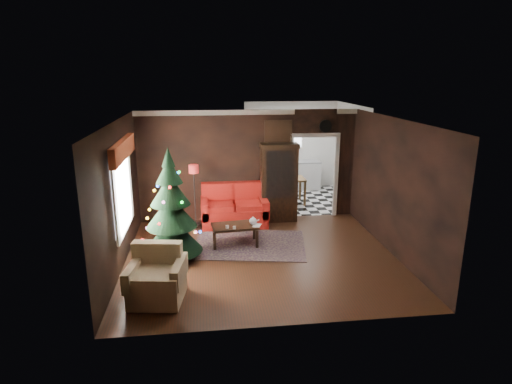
{
  "coord_description": "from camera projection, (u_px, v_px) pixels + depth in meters",
  "views": [
    {
      "loc": [
        -1.11,
        -8.08,
        3.67
      ],
      "look_at": [
        0.0,
        0.9,
        1.15
      ],
      "focal_mm": 30.1,
      "sensor_mm": 36.0,
      "label": 1
    }
  ],
  "objects": [
    {
      "name": "kitchen_window",
      "position": [
        291.0,
        136.0,
        13.79
      ],
      "size": [
        0.7,
        0.06,
        0.7
      ],
      "primitive_type": "cube",
      "color": "white",
      "rests_on": "ground"
    },
    {
      "name": "teapot",
      "position": [
        253.0,
        221.0,
        9.36
      ],
      "size": [
        0.23,
        0.23,
        0.18
      ],
      "primitive_type": null,
      "rotation": [
        0.0,
        0.0,
        -0.29
      ],
      "color": "white",
      "rests_on": "coffee_table"
    },
    {
      "name": "loveseat",
      "position": [
        234.0,
        205.0,
        10.62
      ],
      "size": [
        1.7,
        0.9,
        1.0
      ],
      "primitive_type": null,
      "color": "maroon",
      "rests_on": "ground"
    },
    {
      "name": "kitchen_counter",
      "position": [
        292.0,
        176.0,
        13.89
      ],
      "size": [
        1.8,
        0.6,
        0.9
      ],
      "primitive_type": "cube",
      "color": "silver",
      "rests_on": "ground"
    },
    {
      "name": "wall_left",
      "position": [
        118.0,
        197.0,
        8.14
      ],
      "size": [
        0.0,
        5.5,
        5.5
      ],
      "primitive_type": "plane",
      "rotation": [
        1.57,
        0.0,
        1.57
      ],
      "color": "black",
      "rests_on": "ground"
    },
    {
      "name": "christmas_tree",
      "position": [
        171.0,
        208.0,
        8.58
      ],
      "size": [
        1.58,
        1.58,
        2.31
      ],
      "primitive_type": null,
      "rotation": [
        0.0,
        0.0,
        -0.38
      ],
      "color": "black",
      "rests_on": "ground"
    },
    {
      "name": "cup_a",
      "position": [
        227.0,
        227.0,
        9.18
      ],
      "size": [
        0.08,
        0.08,
        0.06
      ],
      "primitive_type": "cylinder",
      "rotation": [
        0.0,
        0.0,
        -0.17
      ],
      "color": "white",
      "rests_on": "coffee_table"
    },
    {
      "name": "curio_cabinet",
      "position": [
        279.0,
        184.0,
        10.84
      ],
      "size": [
        0.9,
        0.45,
        1.9
      ],
      "primitive_type": null,
      "color": "black",
      "rests_on": "ground"
    },
    {
      "name": "doorway",
      "position": [
        313.0,
        177.0,
        11.15
      ],
      "size": [
        1.1,
        0.1,
        2.1
      ],
      "primitive_type": null,
      "color": "silver",
      "rests_on": "ground"
    },
    {
      "name": "wall_right",
      "position": [
        394.0,
        188.0,
        8.79
      ],
      "size": [
        0.0,
        5.5,
        5.5
      ],
      "primitive_type": "plane",
      "rotation": [
        1.57,
        0.0,
        -1.57
      ],
      "color": "black",
      "rests_on": "ground"
    },
    {
      "name": "valance",
      "position": [
        123.0,
        149.0,
        8.11
      ],
      "size": [
        0.12,
        2.1,
        0.35
      ],
      "primitive_type": "cube",
      "color": "#993C22",
      "rests_on": "wall_left"
    },
    {
      "name": "left_window",
      "position": [
        122.0,
        191.0,
        8.32
      ],
      "size": [
        0.05,
        1.6,
        1.4
      ],
      "primitive_type": "cube",
      "color": "white",
      "rests_on": "wall_left"
    },
    {
      "name": "armchair",
      "position": [
        156.0,
        275.0,
        7.06
      ],
      "size": [
        1.01,
        1.01,
        0.9
      ],
      "primitive_type": null,
      "rotation": [
        0.0,
        0.0,
        -0.15
      ],
      "color": "#CDC088",
      "rests_on": "ground"
    },
    {
      "name": "painting",
      "position": [
        278.0,
        132.0,
        10.67
      ],
      "size": [
        0.62,
        0.05,
        0.52
      ],
      "primitive_type": "cube",
      "color": "tan",
      "rests_on": "wall_back"
    },
    {
      "name": "kitchen_table",
      "position": [
        292.0,
        190.0,
        12.44
      ],
      "size": [
        0.7,
        0.7,
        0.75
      ],
      "primitive_type": null,
      "color": "#553417",
      "rests_on": "ground"
    },
    {
      "name": "floor",
      "position": [
        261.0,
        257.0,
        8.84
      ],
      "size": [
        5.5,
        5.5,
        0.0
      ],
      "primitive_type": "plane",
      "color": "black",
      "rests_on": "ground"
    },
    {
      "name": "floor_lamp",
      "position": [
        195.0,
        195.0,
        10.29
      ],
      "size": [
        0.29,
        0.29,
        1.5
      ],
      "primitive_type": null,
      "rotation": [
        0.0,
        0.0,
        -0.19
      ],
      "color": "black",
      "rests_on": "ground"
    },
    {
      "name": "rug",
      "position": [
        249.0,
        244.0,
        9.49
      ],
      "size": [
        2.7,
        2.16,
        0.01
      ],
      "primitive_type": "cube",
      "rotation": [
        0.0,
        0.0,
        -0.17
      ],
      "color": "#604A56",
      "rests_on": "ground"
    },
    {
      "name": "cup_b",
      "position": [
        234.0,
        228.0,
        9.13
      ],
      "size": [
        0.09,
        0.09,
        0.06
      ],
      "primitive_type": "cylinder",
      "rotation": [
        0.0,
        0.0,
        0.3
      ],
      "color": "white",
      "rests_on": "coffee_table"
    },
    {
      "name": "wall_back",
      "position": [
        248.0,
        166.0,
        10.85
      ],
      "size": [
        5.5,
        0.0,
        5.5
      ],
      "primitive_type": "plane",
      "rotation": [
        1.57,
        0.0,
        0.0
      ],
      "color": "black",
      "rests_on": "ground"
    },
    {
      "name": "coffee_table",
      "position": [
        235.0,
        235.0,
        9.43
      ],
      "size": [
        1.05,
        0.7,
        0.44
      ],
      "primitive_type": null,
      "rotation": [
        0.0,
        0.0,
        0.12
      ],
      "color": "black",
      "rests_on": "rug"
    },
    {
      "name": "wall_front",
      "position": [
        286.0,
        239.0,
        6.07
      ],
      "size": [
        5.5,
        0.0,
        5.5
      ],
      "primitive_type": "plane",
      "rotation": [
        -1.57,
        0.0,
        0.0
      ],
      "color": "black",
      "rests_on": "ground"
    },
    {
      "name": "ceiling",
      "position": [
        262.0,
        121.0,
        8.09
      ],
      "size": [
        5.5,
        5.5,
        0.0
      ],
      "primitive_type": "plane",
      "rotation": [
        3.14,
        0.0,
        0.0
      ],
      "color": "white",
      "rests_on": "ground"
    },
    {
      "name": "wall_clock",
      "position": [
        325.0,
        126.0,
        10.77
      ],
      "size": [
        0.32,
        0.32,
        0.06
      ],
      "primitive_type": "cylinder",
      "color": "silver",
      "rests_on": "wall_back"
    },
    {
      "name": "book",
      "position": [
        253.0,
        221.0,
        9.31
      ],
      "size": [
        0.16,
        0.08,
        0.22
      ],
      "primitive_type": "imported",
      "rotation": [
        0.0,
        0.0,
        -0.37
      ],
      "color": "#85634F",
      "rests_on": "coffee_table"
    },
    {
      "name": "kitchen_floor",
      "position": [
        299.0,
        200.0,
        12.86
      ],
      "size": [
        3.0,
        3.0,
        0.0
      ],
      "primitive_type": "plane",
      "color": "white",
      "rests_on": "ground"
    }
  ]
}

